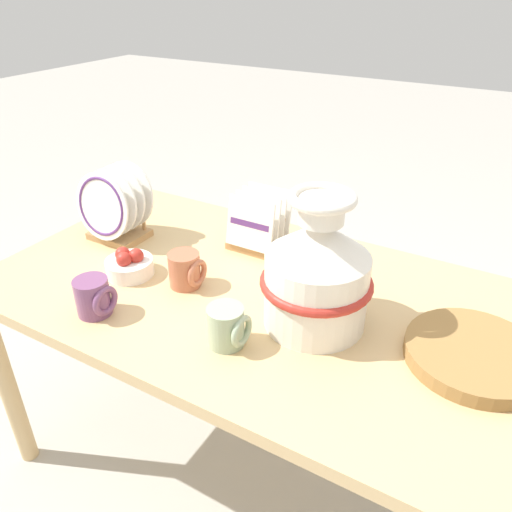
{
  "coord_description": "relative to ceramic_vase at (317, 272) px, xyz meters",
  "views": [
    {
      "loc": [
        0.57,
        -0.99,
        1.48
      ],
      "look_at": [
        0.0,
        0.0,
        0.83
      ],
      "focal_mm": 35.0,
      "sensor_mm": 36.0,
      "label": 1
    }
  ],
  "objects": [
    {
      "name": "dish_rack_round_plates",
      "position": [
        -0.74,
        0.09,
        -0.04
      ],
      "size": [
        0.22,
        0.16,
        0.24
      ],
      "color": "tan",
      "rests_on": "display_table"
    },
    {
      "name": "ceramic_vase",
      "position": [
        0.0,
        0.0,
        0.0
      ],
      "size": [
        0.27,
        0.27,
        0.35
      ],
      "color": "white",
      "rests_on": "display_table"
    },
    {
      "name": "dish_rack_square_plates",
      "position": [
        -0.31,
        0.27,
        -0.08
      ],
      "size": [
        0.17,
        0.15,
        0.18
      ],
      "color": "tan",
      "rests_on": "display_table"
    },
    {
      "name": "fruit_bowl",
      "position": [
        -0.55,
        -0.06,
        -0.12
      ],
      "size": [
        0.14,
        0.14,
        0.08
      ],
      "color": "white",
      "rests_on": "display_table"
    },
    {
      "name": "mug_terracotta_glaze",
      "position": [
        -0.38,
        -0.02,
        -0.1
      ],
      "size": [
        0.1,
        0.09,
        0.1
      ],
      "color": "#B76647",
      "rests_on": "display_table"
    },
    {
      "name": "ground_plane",
      "position": [
        -0.2,
        0.05,
        -0.86
      ],
      "size": [
        14.0,
        14.0,
        0.0
      ],
      "primitive_type": "plane",
      "color": "#B2ADA3"
    },
    {
      "name": "mug_plum_glaze",
      "position": [
        -0.5,
        -0.25,
        -0.1
      ],
      "size": [
        0.1,
        0.09,
        0.1
      ],
      "color": "#7A4770",
      "rests_on": "display_table"
    },
    {
      "name": "mug_sage_glaze",
      "position": [
        -0.14,
        -0.18,
        -0.1
      ],
      "size": [
        0.1,
        0.09,
        0.1
      ],
      "color": "#9EB28E",
      "rests_on": "display_table"
    },
    {
      "name": "display_table",
      "position": [
        -0.2,
        0.05,
        -0.22
      ],
      "size": [
        1.51,
        0.84,
        0.72
      ],
      "color": "tan",
      "rests_on": "ground_plane"
    },
    {
      "name": "wicker_charger_stack",
      "position": [
        0.37,
        0.05,
        -0.13
      ],
      "size": [
        0.31,
        0.31,
        0.04
      ],
      "color": "olive",
      "rests_on": "display_table"
    }
  ]
}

